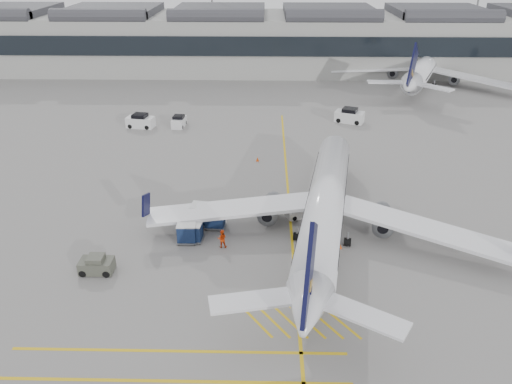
{
  "coord_description": "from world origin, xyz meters",
  "views": [
    {
      "loc": [
        7.58,
        -34.38,
        23.9
      ],
      "look_at": [
        6.73,
        5.41,
        4.0
      ],
      "focal_mm": 35.0,
      "sensor_mm": 36.0,
      "label": 1
    }
  ],
  "objects_px": {
    "pushback_tug": "(97,265)",
    "airliner_main": "(325,207)",
    "belt_loader": "(304,210)",
    "ramp_agent_b": "(222,239)",
    "ramp_agent_a": "(210,215)",
    "baggage_cart_a": "(215,217)"
  },
  "relations": [
    {
      "from": "baggage_cart_a",
      "to": "ramp_agent_b",
      "type": "bearing_deg",
      "value": -70.02
    },
    {
      "from": "airliner_main",
      "to": "ramp_agent_a",
      "type": "bearing_deg",
      "value": -179.01
    },
    {
      "from": "baggage_cart_a",
      "to": "ramp_agent_b",
      "type": "height_order",
      "value": "baggage_cart_a"
    },
    {
      "from": "belt_loader",
      "to": "baggage_cart_a",
      "type": "bearing_deg",
      "value": 174.65
    },
    {
      "from": "belt_loader",
      "to": "ramp_agent_a",
      "type": "bearing_deg",
      "value": 168.35
    },
    {
      "from": "belt_loader",
      "to": "ramp_agent_b",
      "type": "relative_size",
      "value": 2.81
    },
    {
      "from": "belt_loader",
      "to": "ramp_agent_a",
      "type": "distance_m",
      "value": 9.2
    },
    {
      "from": "airliner_main",
      "to": "pushback_tug",
      "type": "height_order",
      "value": "airliner_main"
    },
    {
      "from": "pushback_tug",
      "to": "ramp_agent_b",
      "type": "bearing_deg",
      "value": 22.04
    },
    {
      "from": "airliner_main",
      "to": "baggage_cart_a",
      "type": "height_order",
      "value": "airliner_main"
    },
    {
      "from": "airliner_main",
      "to": "ramp_agent_b",
      "type": "xyz_separation_m",
      "value": [
        -9.1,
        -2.51,
        -1.92
      ]
    },
    {
      "from": "belt_loader",
      "to": "pushback_tug",
      "type": "distance_m",
      "value": 19.94
    },
    {
      "from": "belt_loader",
      "to": "airliner_main",
      "type": "bearing_deg",
      "value": -87.81
    },
    {
      "from": "belt_loader",
      "to": "pushback_tug",
      "type": "xyz_separation_m",
      "value": [
        -17.32,
        -9.88,
        0.1
      ]
    },
    {
      "from": "ramp_agent_a",
      "to": "pushback_tug",
      "type": "xyz_separation_m",
      "value": [
        -8.29,
        -8.15,
        -0.21
      ]
    },
    {
      "from": "ramp_agent_a",
      "to": "pushback_tug",
      "type": "bearing_deg",
      "value": -179.3
    },
    {
      "from": "airliner_main",
      "to": "pushback_tug",
      "type": "bearing_deg",
      "value": -150.99
    },
    {
      "from": "airliner_main",
      "to": "ramp_agent_b",
      "type": "distance_m",
      "value": 9.64
    },
    {
      "from": "airliner_main",
      "to": "belt_loader",
      "type": "bearing_deg",
      "value": 125.03
    },
    {
      "from": "ramp_agent_b",
      "to": "pushback_tug",
      "type": "height_order",
      "value": "ramp_agent_b"
    },
    {
      "from": "belt_loader",
      "to": "baggage_cart_a",
      "type": "distance_m",
      "value": 8.84
    },
    {
      "from": "pushback_tug",
      "to": "airliner_main",
      "type": "bearing_deg",
      "value": 19.12
    }
  ]
}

